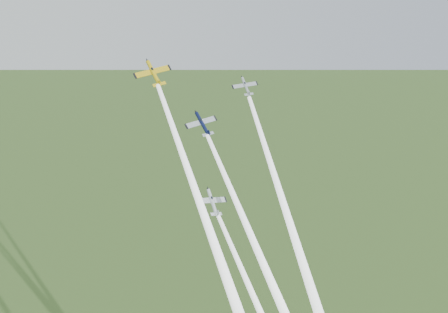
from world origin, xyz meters
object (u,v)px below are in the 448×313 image
(plane_navy, at_px, (202,124))
(plane_silver_right, at_px, (246,86))
(plane_silver_low, at_px, (212,202))
(plane_yellow, at_px, (154,73))

(plane_navy, xyz_separation_m, plane_silver_right, (11.53, 0.95, 8.05))
(plane_silver_right, height_order, plane_silver_low, plane_silver_right)
(plane_yellow, distance_m, plane_silver_right, 24.29)
(plane_silver_low, bearing_deg, plane_yellow, 137.76)
(plane_navy, bearing_deg, plane_silver_right, -5.07)
(plane_silver_low, bearing_deg, plane_silver_right, 26.89)
(plane_yellow, xyz_separation_m, plane_silver_right, (23.58, 3.41, -4.74))
(plane_navy, height_order, plane_silver_right, plane_silver_right)
(plane_yellow, relative_size, plane_silver_right, 1.29)
(plane_yellow, distance_m, plane_navy, 17.74)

